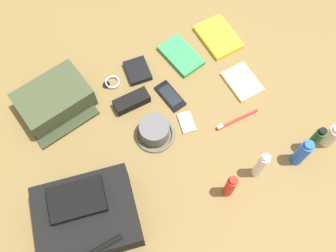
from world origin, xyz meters
TOP-DOWN VIEW (x-y plane):
  - ground_plane at (0.00, 0.00)m, footprint 2.64×2.02m
  - backpack at (0.40, 0.16)m, footprint 0.37×0.33m
  - toiletry_pouch at (0.32, -0.30)m, footprint 0.28×0.25m
  - bucket_hat at (0.05, -0.01)m, footprint 0.15×0.15m
  - lotion_bottle at (-0.49, 0.34)m, footprint 0.05×0.05m
  - shampoo_bottle at (-0.42, 0.32)m, footprint 0.03×0.03m
  - deodorant_spray at (-0.35, 0.34)m, footprint 0.04×0.04m
  - toothpaste_tube at (-0.19, 0.30)m, footprint 0.03×0.03m
  - sunscreen_spray at (-0.06, 0.31)m, footprint 0.04×0.04m
  - paperback_novel at (-0.40, -0.26)m, footprint 0.14×0.19m
  - travel_guidebook at (-0.21, -0.26)m, footprint 0.14×0.20m
  - cell_phone at (-0.08, -0.12)m, footprint 0.08×0.14m
  - media_player at (-0.08, 0.01)m, footprint 0.07×0.09m
  - wristwatch at (0.09, -0.29)m, footprint 0.07×0.06m
  - toothbrush at (-0.24, 0.09)m, footprint 0.18×0.02m
  - wallet at (-0.02, -0.28)m, footprint 0.11×0.12m
  - notepad at (-0.36, -0.03)m, footprint 0.11×0.15m
  - sunglasses_case at (0.07, -0.17)m, footprint 0.14×0.06m

SIDE VIEW (x-z plane):
  - ground_plane at x=0.00m, z-range -0.02..0.00m
  - media_player at x=-0.08m, z-range 0.00..0.01m
  - wristwatch at x=0.09m, z-range 0.00..0.01m
  - cell_phone at x=-0.08m, z-range 0.00..0.01m
  - toothbrush at x=-0.24m, z-range 0.00..0.02m
  - notepad at x=-0.36m, z-range 0.00..0.02m
  - travel_guidebook at x=-0.21m, z-range 0.00..0.02m
  - paperback_novel at x=-0.40m, z-range 0.00..0.02m
  - wallet at x=-0.02m, z-range 0.00..0.02m
  - sunglasses_case at x=0.07m, z-range 0.00..0.04m
  - bucket_hat at x=0.05m, z-range 0.00..0.07m
  - toiletry_pouch at x=0.32m, z-range 0.00..0.10m
  - lotion_bottle at x=-0.49m, z-range 0.00..0.12m
  - backpack at x=0.40m, z-range -0.01..0.15m
  - sunscreen_spray at x=-0.06m, z-range 0.00..0.15m
  - deodorant_spray at x=-0.35m, z-range 0.00..0.15m
  - shampoo_bottle at x=-0.42m, z-range 0.00..0.16m
  - toothpaste_tube at x=-0.19m, z-range 0.00..0.17m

